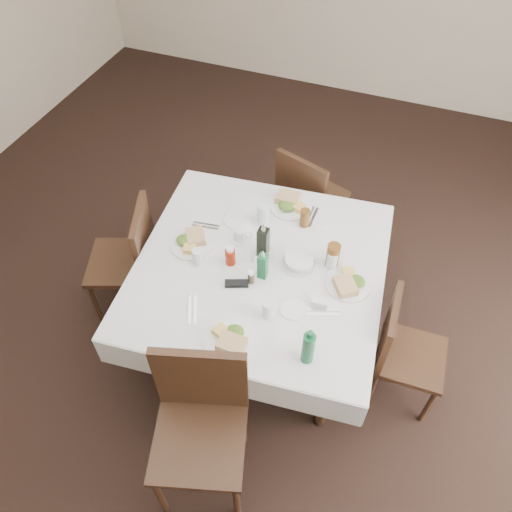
# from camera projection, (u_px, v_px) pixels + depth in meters

# --- Properties ---
(ground_plane) EXTENTS (7.00, 7.00, 0.00)m
(ground_plane) POSITION_uv_depth(u_px,v_px,m) (236.00, 333.00, 3.59)
(ground_plane) COLOR black
(room_shell) EXTENTS (6.04, 7.04, 2.80)m
(room_shell) POSITION_uv_depth(u_px,v_px,m) (225.00, 133.00, 2.30)
(room_shell) COLOR #BFB19B
(room_shell) RESTS_ON ground
(dining_table) EXTENTS (1.63, 1.63, 0.76)m
(dining_table) POSITION_uv_depth(u_px,v_px,m) (260.00, 273.00, 3.07)
(dining_table) COLOR black
(dining_table) RESTS_ON ground
(chair_north) EXTENTS (0.54, 0.54, 0.91)m
(chair_north) POSITION_uv_depth(u_px,v_px,m) (307.00, 195.00, 3.80)
(chair_north) COLOR black
(chair_north) RESTS_ON ground
(chair_south) EXTENTS (0.60, 0.60, 1.01)m
(chair_south) POSITION_uv_depth(u_px,v_px,m) (201.00, 416.00, 2.59)
(chair_south) COLOR black
(chair_south) RESTS_ON ground
(chair_east) EXTENTS (0.41, 0.41, 0.84)m
(chair_east) POSITION_uv_depth(u_px,v_px,m) (400.00, 347.00, 2.97)
(chair_east) COLOR black
(chair_east) RESTS_ON ground
(chair_west) EXTENTS (0.56, 0.56, 0.92)m
(chair_west) POSITION_uv_depth(u_px,v_px,m) (132.00, 255.00, 3.39)
(chair_west) COLOR black
(chair_west) RESTS_ON ground
(meal_north) EXTENTS (0.29, 0.29, 0.06)m
(meal_north) POSITION_uv_depth(u_px,v_px,m) (290.00, 203.00, 3.34)
(meal_north) COLOR white
(meal_north) RESTS_ON dining_table
(meal_south) EXTENTS (0.28, 0.28, 0.06)m
(meal_south) POSITION_uv_depth(u_px,v_px,m) (230.00, 339.00, 2.65)
(meal_south) COLOR white
(meal_south) RESTS_ON dining_table
(meal_east) EXTENTS (0.27, 0.27, 0.06)m
(meal_east) POSITION_uv_depth(u_px,v_px,m) (349.00, 283.00, 2.90)
(meal_east) COLOR white
(meal_east) RESTS_ON dining_table
(meal_west) EXTENTS (0.27, 0.27, 0.06)m
(meal_west) POSITION_uv_depth(u_px,v_px,m) (191.00, 241.00, 3.11)
(meal_west) COLOR white
(meal_west) RESTS_ON dining_table
(side_plate_a) EXTENTS (0.18, 0.18, 0.01)m
(side_plate_a) POSITION_uv_depth(u_px,v_px,m) (237.00, 219.00, 3.27)
(side_plate_a) COLOR white
(side_plate_a) RESTS_ON dining_table
(side_plate_b) EXTENTS (0.15, 0.15, 0.01)m
(side_plate_b) POSITION_uv_depth(u_px,v_px,m) (293.00, 309.00, 2.80)
(side_plate_b) COLOR white
(side_plate_b) RESTS_ON dining_table
(water_n) EXTENTS (0.08, 0.08, 0.15)m
(water_n) POSITION_uv_depth(u_px,v_px,m) (263.00, 214.00, 3.20)
(water_n) COLOR silver
(water_n) RESTS_ON dining_table
(water_s) EXTENTS (0.06, 0.06, 0.12)m
(water_s) POSITION_uv_depth(u_px,v_px,m) (268.00, 309.00, 2.73)
(water_s) COLOR silver
(water_s) RESTS_ON dining_table
(water_e) EXTENTS (0.06, 0.06, 0.12)m
(water_e) POSITION_uv_depth(u_px,v_px,m) (332.00, 260.00, 2.96)
(water_e) COLOR silver
(water_e) RESTS_ON dining_table
(water_w) EXTENTS (0.06, 0.06, 0.12)m
(water_w) POSITION_uv_depth(u_px,v_px,m) (198.00, 257.00, 2.98)
(water_w) COLOR silver
(water_w) RESTS_ON dining_table
(iced_tea_a) EXTENTS (0.06, 0.06, 0.13)m
(iced_tea_a) POSITION_uv_depth(u_px,v_px,m) (305.00, 218.00, 3.19)
(iced_tea_a) COLOR brown
(iced_tea_a) RESTS_ON dining_table
(iced_tea_b) EXTENTS (0.08, 0.08, 0.17)m
(iced_tea_b) POSITION_uv_depth(u_px,v_px,m) (333.00, 255.00, 2.96)
(iced_tea_b) COLOR brown
(iced_tea_b) RESTS_ON dining_table
(bread_basket) EXTENTS (0.19, 0.19, 0.06)m
(bread_basket) POSITION_uv_depth(u_px,v_px,m) (299.00, 262.00, 2.99)
(bread_basket) COLOR silver
(bread_basket) RESTS_ON dining_table
(oil_cruet_dark) EXTENTS (0.06, 0.06, 0.26)m
(oil_cruet_dark) POSITION_uv_depth(u_px,v_px,m) (263.00, 241.00, 2.99)
(oil_cruet_dark) COLOR black
(oil_cruet_dark) RESTS_ON dining_table
(oil_cruet_green) EXTENTS (0.05, 0.05, 0.23)m
(oil_cruet_green) POSITION_uv_depth(u_px,v_px,m) (263.00, 265.00, 2.89)
(oil_cruet_green) COLOR #135C32
(oil_cruet_green) RESTS_ON dining_table
(ketchup_bottle) EXTENTS (0.06, 0.06, 0.13)m
(ketchup_bottle) POSITION_uv_depth(u_px,v_px,m) (230.00, 256.00, 2.98)
(ketchup_bottle) COLOR #9D1F07
(ketchup_bottle) RESTS_ON dining_table
(salt_shaker) EXTENTS (0.03, 0.03, 0.07)m
(salt_shaker) POSITION_uv_depth(u_px,v_px,m) (254.00, 258.00, 3.01)
(salt_shaker) COLOR white
(salt_shaker) RESTS_ON dining_table
(pepper_shaker) EXTENTS (0.04, 0.04, 0.09)m
(pepper_shaker) POSITION_uv_depth(u_px,v_px,m) (251.00, 277.00, 2.90)
(pepper_shaker) COLOR #403323
(pepper_shaker) RESTS_ON dining_table
(coffee_mug) EXTENTS (0.13, 0.12, 0.09)m
(coffee_mug) POSITION_uv_depth(u_px,v_px,m) (241.00, 235.00, 3.12)
(coffee_mug) COLOR white
(coffee_mug) RESTS_ON dining_table
(sunglasses) EXTENTS (0.14, 0.09, 0.03)m
(sunglasses) POSITION_uv_depth(u_px,v_px,m) (237.00, 283.00, 2.91)
(sunglasses) COLOR black
(sunglasses) RESTS_ON dining_table
(green_bottle) EXTENTS (0.07, 0.07, 0.25)m
(green_bottle) POSITION_uv_depth(u_px,v_px,m) (308.00, 348.00, 2.51)
(green_bottle) COLOR #135C32
(green_bottle) RESTS_ON dining_table
(sugar_caddy) EXTENTS (0.10, 0.06, 0.05)m
(sugar_caddy) POSITION_uv_depth(u_px,v_px,m) (319.00, 302.00, 2.81)
(sugar_caddy) COLOR white
(sugar_caddy) RESTS_ON dining_table
(cutlery_n) EXTENTS (0.05, 0.19, 0.01)m
(cutlery_n) POSITION_uv_depth(u_px,v_px,m) (311.00, 217.00, 3.29)
(cutlery_n) COLOR silver
(cutlery_n) RESTS_ON dining_table
(cutlery_s) EXTENTS (0.13, 0.20, 0.01)m
(cutlery_s) POSITION_uv_depth(u_px,v_px,m) (193.00, 309.00, 2.80)
(cutlery_s) COLOR silver
(cutlery_s) RESTS_ON dining_table
(cutlery_e) EXTENTS (0.19, 0.11, 0.01)m
(cutlery_e) POSITION_uv_depth(u_px,v_px,m) (323.00, 312.00, 2.79)
(cutlery_e) COLOR silver
(cutlery_e) RESTS_ON dining_table
(cutlery_w) EXTENTS (0.18, 0.07, 0.01)m
(cutlery_w) POSITION_uv_depth(u_px,v_px,m) (206.00, 226.00, 3.23)
(cutlery_w) COLOR silver
(cutlery_w) RESTS_ON dining_table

